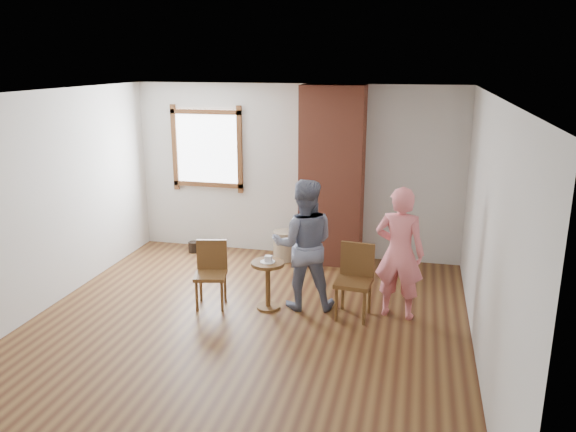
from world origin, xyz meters
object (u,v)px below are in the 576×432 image
object	(u,v)px
stoneware_crock	(284,246)
person_pink	(399,253)
dining_chair_left	(211,270)
side_table	(268,277)
dining_chair_right	(355,276)
man	(304,245)

from	to	relation	value
stoneware_crock	person_pink	xyz separation A→B (m)	(1.75, -1.57, 0.56)
stoneware_crock	dining_chair_left	world-z (taller)	dining_chair_left
dining_chair_left	side_table	world-z (taller)	dining_chair_left
dining_chair_right	side_table	size ratio (longest dim) A/B	1.44
stoneware_crock	person_pink	bearing A→B (deg)	-41.94
person_pink	side_table	bearing A→B (deg)	15.14
dining_chair_right	stoneware_crock	bearing A→B (deg)	132.37
dining_chair_left	man	size ratio (longest dim) A/B	0.50
side_table	man	world-z (taller)	man
person_pink	dining_chair_left	bearing A→B (deg)	14.11
dining_chair_left	stoneware_crock	bearing A→B (deg)	61.63
man	person_pink	world-z (taller)	man
person_pink	stoneware_crock	bearing A→B (deg)	-32.71
stoneware_crock	person_pink	world-z (taller)	person_pink
dining_chair_right	side_table	distance (m)	1.05
stoneware_crock	dining_chair_right	size ratio (longest dim) A/B	0.51
dining_chair_left	person_pink	size ratio (longest dim) A/B	0.51
stoneware_crock	dining_chair_left	distance (m)	1.85
side_table	person_pink	size ratio (longest dim) A/B	0.38
dining_chair_left	side_table	bearing A→B (deg)	-10.06
dining_chair_left	man	bearing A→B (deg)	-2.77
dining_chair_right	person_pink	bearing A→B (deg)	15.11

